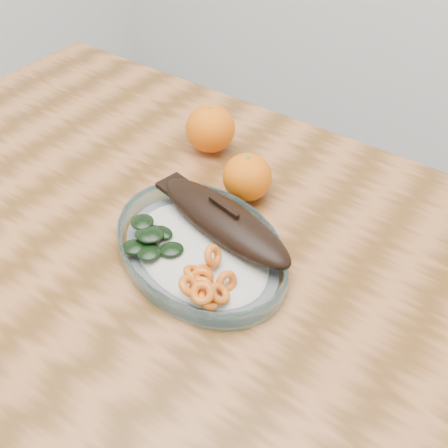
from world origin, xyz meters
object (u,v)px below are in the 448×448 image
(dining_table, at_px, (159,265))
(orange_right, at_px, (247,177))
(plated_meal, at_px, (202,245))
(orange_left, at_px, (210,129))

(dining_table, relative_size, orange_right, 14.81)
(dining_table, xyz_separation_m, plated_meal, (0.11, -0.01, 0.12))
(plated_meal, height_order, orange_left, orange_left)
(dining_table, height_order, orange_left, orange_left)
(plated_meal, relative_size, orange_right, 8.56)
(dining_table, distance_m, orange_right, 0.21)
(orange_left, bearing_deg, plated_meal, -56.03)
(orange_right, bearing_deg, orange_left, 149.85)
(orange_left, height_order, orange_right, orange_left)
(dining_table, xyz_separation_m, orange_left, (-0.05, 0.22, 0.14))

